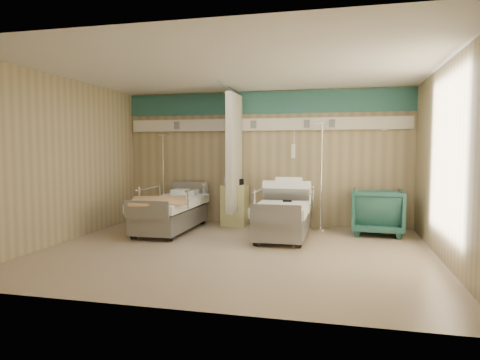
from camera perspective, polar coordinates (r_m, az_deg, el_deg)
name	(u,v)px	position (r m, az deg, el deg)	size (l,w,h in m)	color
ground	(235,251)	(6.75, -0.69, -9.45)	(6.00, 5.00, 0.00)	#9F856E
room_walls	(237,132)	(6.82, -0.43, 6.45)	(6.04, 5.04, 2.82)	tan
bed_right	(284,219)	(7.83, 5.92, -5.23)	(1.00, 2.16, 0.63)	white
bed_left	(171,215)	(8.40, -9.18, -4.63)	(1.00, 2.16, 0.63)	white
bedside_cabinet	(235,205)	(8.91, -0.69, -3.36)	(0.50, 0.48, 0.85)	#D0CD82
visitor_armchair	(377,211)	(8.37, 17.83, -4.00)	(0.92, 0.95, 0.86)	#1B453F
waffle_blanket	(380,187)	(8.29, 18.11, -0.85)	(0.60, 0.53, 0.07)	silver
iv_stand_right	(321,208)	(8.62, 10.74, -3.65)	(0.38, 0.38, 2.10)	silver
iv_stand_left	(164,205)	(9.27, -10.12, -3.36)	(0.34, 0.34, 1.90)	silver
call_remote	(287,201)	(7.82, 6.33, -2.79)	(0.16, 0.07, 0.04)	black
tan_blanket	(159,200)	(7.95, -10.75, -2.69)	(0.98, 1.24, 0.04)	tan
toiletry_bag	(237,182)	(8.86, -0.36, -0.24)	(0.23, 0.14, 0.12)	black
white_cup	(226,181)	(8.93, -1.85, -0.14)	(0.10, 0.10, 0.14)	white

